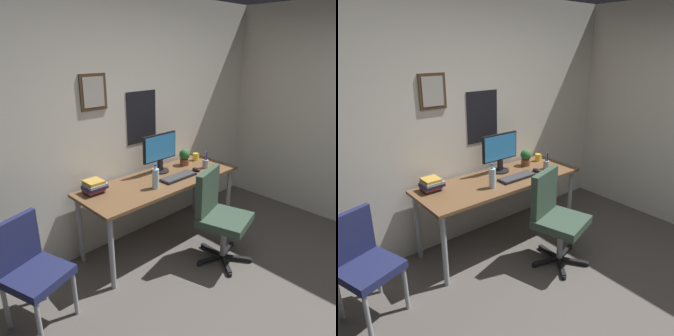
% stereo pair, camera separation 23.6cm
% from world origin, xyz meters
% --- Properties ---
extents(wall_back, '(4.40, 0.10, 2.60)m').
position_xyz_m(wall_back, '(-0.00, 2.15, 1.30)').
color(wall_back, silver).
rests_on(wall_back, ground_plane).
extents(desk, '(1.82, 0.67, 0.76)m').
position_xyz_m(desk, '(0.21, 1.74, 0.68)').
color(desk, brown).
rests_on(desk, ground_plane).
extents(office_chair, '(0.58, 0.59, 0.95)m').
position_xyz_m(office_chair, '(0.41, 1.12, 0.53)').
color(office_chair, '#334738').
rests_on(office_chair, ground_plane).
extents(side_chair, '(0.53, 0.53, 0.88)m').
position_xyz_m(side_chair, '(-1.28, 1.59, 0.50)').
color(side_chair, '#1E234C').
rests_on(side_chair, ground_plane).
extents(monitor, '(0.46, 0.20, 0.43)m').
position_xyz_m(monitor, '(0.35, 1.91, 1.00)').
color(monitor, black).
rests_on(monitor, desk).
extents(keyboard, '(0.43, 0.15, 0.03)m').
position_xyz_m(keyboard, '(0.36, 1.63, 0.77)').
color(keyboard, black).
rests_on(keyboard, desk).
extents(computer_mouse, '(0.06, 0.11, 0.04)m').
position_xyz_m(computer_mouse, '(0.66, 1.64, 0.77)').
color(computer_mouse, black).
rests_on(computer_mouse, desk).
extents(water_bottle, '(0.07, 0.07, 0.25)m').
position_xyz_m(water_bottle, '(0.01, 1.60, 0.86)').
color(water_bottle, silver).
rests_on(water_bottle, desk).
extents(coffee_mug_near, '(0.11, 0.07, 0.09)m').
position_xyz_m(coffee_mug_near, '(0.94, 1.90, 0.80)').
color(coffee_mug_near, yellow).
rests_on(coffee_mug_near, desk).
extents(potted_plant, '(0.13, 0.13, 0.19)m').
position_xyz_m(potted_plant, '(0.71, 1.88, 0.86)').
color(potted_plant, brown).
rests_on(potted_plant, desk).
extents(pen_cup, '(0.07, 0.07, 0.20)m').
position_xyz_m(pen_cup, '(0.81, 1.64, 0.81)').
color(pen_cup, '#9EA0A5').
rests_on(pen_cup, desk).
extents(book_stack_left, '(0.21, 0.18, 0.13)m').
position_xyz_m(book_stack_left, '(-0.49, 1.92, 0.82)').
color(book_stack_left, black).
rests_on(book_stack_left, desk).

